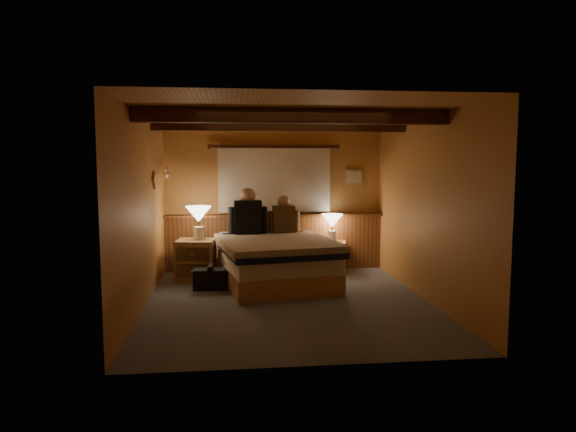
{
  "coord_description": "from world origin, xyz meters",
  "views": [
    {
      "loc": [
        -0.72,
        -6.42,
        1.8
      ],
      "look_at": [
        0.04,
        0.4,
        1.07
      ],
      "focal_mm": 32.0,
      "sensor_mm": 36.0,
      "label": 1
    }
  ],
  "objects": [
    {
      "name": "person_left",
      "position": [
        -0.46,
        1.55,
        0.98
      ],
      "size": [
        0.61,
        0.26,
        0.75
      ],
      "rotation": [
        0.0,
        0.0,
        0.06
      ],
      "color": "black",
      "rests_on": "bed"
    },
    {
      "name": "wall_right",
      "position": [
        1.8,
        0.0,
        1.2
      ],
      "size": [
        0.0,
        4.2,
        4.2
      ],
      "primitive_type": "plane",
      "rotation": [
        1.57,
        0.0,
        -1.57
      ],
      "color": "#C28A45",
      "rests_on": "floor"
    },
    {
      "name": "framed_print",
      "position": [
        1.35,
        2.08,
        1.55
      ],
      "size": [
        0.3,
        0.04,
        0.25
      ],
      "color": "tan",
      "rests_on": "wall_back"
    },
    {
      "name": "lamp_left",
      "position": [
        -1.22,
        1.47,
        0.97
      ],
      "size": [
        0.39,
        0.39,
        0.51
      ],
      "color": "white",
      "rests_on": "nightstand_left"
    },
    {
      "name": "wall_front",
      "position": [
        0.0,
        -2.1,
        1.2
      ],
      "size": [
        3.6,
        0.0,
        3.6
      ],
      "primitive_type": "plane",
      "rotation": [
        -1.57,
        0.0,
        0.0
      ],
      "color": "#C28A45",
      "rests_on": "floor"
    },
    {
      "name": "coat_rail",
      "position": [
        -1.72,
        1.58,
        1.67
      ],
      "size": [
        0.05,
        0.55,
        0.24
      ],
      "color": "white",
      "rests_on": "wall_left"
    },
    {
      "name": "duffel_bag",
      "position": [
        -1.02,
        0.82,
        0.15
      ],
      "size": [
        0.49,
        0.3,
        0.35
      ],
      "rotation": [
        0.0,
        0.0,
        -0.02
      ],
      "color": "black",
      "rests_on": "floor"
    },
    {
      "name": "curtain_window",
      "position": [
        0.0,
        2.03,
        1.52
      ],
      "size": [
        2.18,
        0.09,
        1.11
      ],
      "color": "#462811",
      "rests_on": "wall_back"
    },
    {
      "name": "nightstand_right",
      "position": [
        0.91,
        1.77,
        0.25
      ],
      "size": [
        0.53,
        0.49,
        0.5
      ],
      "rotation": [
        0.0,
        0.0,
        -0.21
      ],
      "color": "tan",
      "rests_on": "floor"
    },
    {
      "name": "person_right",
      "position": [
        0.11,
        1.66,
        0.92
      ],
      "size": [
        0.51,
        0.22,
        0.62
      ],
      "rotation": [
        0.0,
        0.0,
        0.05
      ],
      "color": "#48331D",
      "rests_on": "bed"
    },
    {
      "name": "wainscot",
      "position": [
        0.0,
        2.04,
        0.49
      ],
      "size": [
        3.6,
        0.23,
        0.94
      ],
      "color": "brown",
      "rests_on": "wall_back"
    },
    {
      "name": "nightstand_left",
      "position": [
        -1.27,
        1.43,
        0.31
      ],
      "size": [
        0.62,
        0.57,
        0.62
      ],
      "rotation": [
        0.0,
        0.0,
        -0.13
      ],
      "color": "tan",
      "rests_on": "floor"
    },
    {
      "name": "ceiling_beams",
      "position": [
        0.0,
        0.15,
        2.31
      ],
      "size": [
        3.6,
        1.65,
        0.16
      ],
      "color": "#462811",
      "rests_on": "ceiling"
    },
    {
      "name": "wall_back",
      "position": [
        0.0,
        2.1,
        1.2
      ],
      "size": [
        3.6,
        0.0,
        3.6
      ],
      "primitive_type": "plane",
      "rotation": [
        1.57,
        0.0,
        0.0
      ],
      "color": "#C28A45",
      "rests_on": "floor"
    },
    {
      "name": "floor",
      "position": [
        0.0,
        0.0,
        0.0
      ],
      "size": [
        4.2,
        4.2,
        0.0
      ],
      "primitive_type": "plane",
      "color": "#4E545C",
      "rests_on": "ground"
    },
    {
      "name": "ceiling",
      "position": [
        0.0,
        0.0,
        2.4
      ],
      "size": [
        4.2,
        4.2,
        0.0
      ],
      "primitive_type": "plane",
      "rotation": [
        3.14,
        0.0,
        0.0
      ],
      "color": "tan",
      "rests_on": "wall_back"
    },
    {
      "name": "bed",
      "position": [
        -0.09,
        0.99,
        0.35
      ],
      "size": [
        1.84,
        2.22,
        0.68
      ],
      "rotation": [
        0.0,
        0.0,
        0.17
      ],
      "color": "tan",
      "rests_on": "floor"
    },
    {
      "name": "lamp_right",
      "position": [
        0.93,
        1.8,
        0.81
      ],
      "size": [
        0.34,
        0.34,
        0.45
      ],
      "color": "white",
      "rests_on": "nightstand_right"
    },
    {
      "name": "wall_left",
      "position": [
        -1.8,
        0.0,
        1.2
      ],
      "size": [
        0.0,
        4.2,
        4.2
      ],
      "primitive_type": "plane",
      "rotation": [
        1.57,
        0.0,
        1.57
      ],
      "color": "#C28A45",
      "rests_on": "floor"
    }
  ]
}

